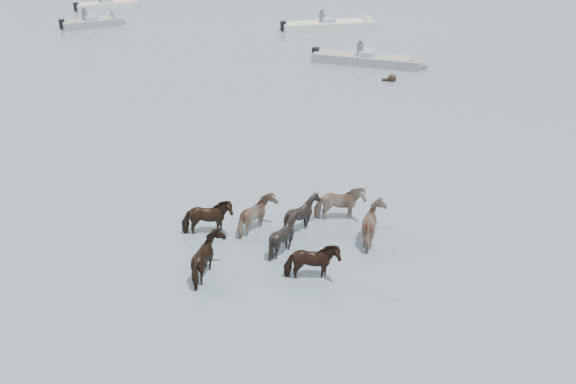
{
  "coord_description": "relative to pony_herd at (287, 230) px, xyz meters",
  "views": [
    {
      "loc": [
        0.38,
        -14.4,
        8.96
      ],
      "look_at": [
        -0.1,
        1.32,
        1.1
      ],
      "focal_mm": 38.8,
      "sensor_mm": 36.0,
      "label": 1
    }
  ],
  "objects": [
    {
      "name": "motorboat_a",
      "position": [
        -13.83,
        28.83,
        -0.22
      ],
      "size": [
        4.58,
        3.54,
        1.92
      ],
      "rotation": [
        0.0,
        0.0,
        0.51
      ],
      "color": "gray",
      "rests_on": "ground"
    },
    {
      "name": "motorboat_c",
      "position": [
        2.66,
        28.38,
        -0.23
      ],
      "size": [
        6.83,
        3.22,
        1.92
      ],
      "rotation": [
        0.0,
        0.0,
        0.25
      ],
      "color": "silver",
      "rests_on": "ground"
    },
    {
      "name": "motorboat_f",
      "position": [
        -14.73,
        35.69,
        -0.22
      ],
      "size": [
        5.24,
        4.09,
        1.92
      ],
      "rotation": [
        0.0,
        0.0,
        0.55
      ],
      "color": "silver",
      "rests_on": "ground"
    },
    {
      "name": "swimming_pony",
      "position": [
        4.72,
        15.87,
        -0.35
      ],
      "size": [
        0.72,
        0.44,
        0.44
      ],
      "color": "black",
      "rests_on": "ground"
    },
    {
      "name": "ground",
      "position": [
        0.09,
        -0.31,
        -0.45
      ],
      "size": [
        400.0,
        400.0,
        0.0
      ],
      "primitive_type": "plane",
      "color": "slate",
      "rests_on": "ground"
    },
    {
      "name": "pony_herd",
      "position": [
        0.0,
        0.0,
        0.0
      ],
      "size": [
        6.16,
        4.22,
        1.24
      ],
      "color": "black",
      "rests_on": "ground"
    },
    {
      "name": "motorboat_b",
      "position": [
        4.56,
        18.92,
        -0.23
      ],
      "size": [
        6.53,
        3.47,
        1.92
      ],
      "rotation": [
        0.0,
        0.0,
        -0.31
      ],
      "color": "gray",
      "rests_on": "ground"
    }
  ]
}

